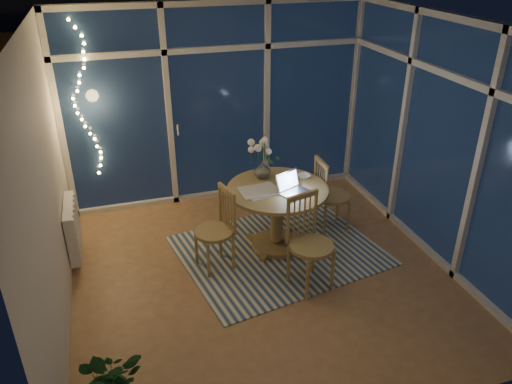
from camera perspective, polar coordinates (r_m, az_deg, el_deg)
floor at (r=5.49m, az=0.97°, el=-9.27°), size 4.00×4.00×0.00m
ceiling at (r=4.47m, az=1.24°, el=18.63°), size 4.00×4.00×0.00m
wall_back at (r=6.64m, az=-4.38°, el=9.93°), size 4.00×0.04×2.60m
wall_front at (r=3.26m, az=12.32°, el=-10.68°), size 4.00×0.04×2.60m
wall_left at (r=4.67m, az=-22.93°, el=0.01°), size 0.04×4.00×2.60m
wall_right at (r=5.74m, az=20.51°, el=5.42°), size 0.04×4.00×2.60m
window_wall_back at (r=6.61m, az=-4.30°, el=9.83°), size 4.00×0.10×2.60m
window_wall_right at (r=5.72m, az=20.19°, el=5.38°), size 0.10×4.00×2.60m
radiator at (r=5.87m, az=-20.26°, el=-3.89°), size 0.10×0.70×0.58m
fairy_lights at (r=6.32m, az=-19.12°, el=9.75°), size 0.24×0.10×1.85m
garden_patio at (r=9.96m, az=-5.28°, el=7.60°), size 12.00×6.00×0.10m
garden_fence at (r=10.07m, az=-9.01°, el=13.32°), size 11.00×0.08×1.80m
garden_shrubs at (r=8.12m, az=-12.00°, el=6.32°), size 0.90×0.90×0.90m
rug at (r=5.85m, az=2.65°, el=-6.69°), size 2.46×2.11×0.01m
dining_table at (r=5.73m, az=2.39°, el=-3.00°), size 1.32×1.32×0.77m
chair_left at (r=5.35m, az=-4.85°, el=-4.36°), size 0.53×0.53×0.95m
chair_right at (r=6.10m, az=8.76°, el=-0.27°), size 0.45×0.45×0.97m
chair_front at (r=5.07m, az=6.40°, el=-5.94°), size 0.58×0.58×1.02m
laptop at (r=5.39m, az=4.50°, el=1.00°), size 0.41×0.38×0.23m
flower_vase at (r=5.74m, az=0.70°, el=2.62°), size 0.23×0.23×0.21m
bowl at (r=5.79m, az=5.47°, el=1.80°), size 0.18×0.18×0.04m
newspapers at (r=5.46m, az=0.71°, el=0.13°), size 0.45×0.36×0.01m
phone at (r=5.58m, az=3.93°, el=0.70°), size 0.12×0.06×0.01m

